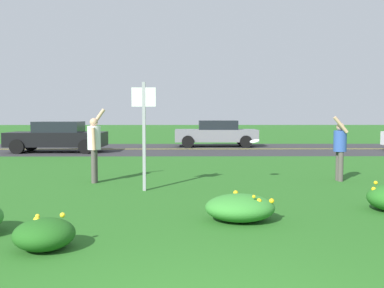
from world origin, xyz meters
name	(u,v)px	position (x,y,z in m)	size (l,w,h in m)	color
ground_plane	(193,175)	(0.00, 9.59, 0.00)	(120.00, 120.00, 0.00)	#26601E
highway_strip	(191,149)	(0.00, 19.17, 0.00)	(120.00, 7.80, 0.01)	#2D2D30
highway_center_stripe	(191,149)	(0.00, 19.17, 0.01)	(120.00, 0.16, 0.00)	yellow
daylily_clump_near_camera	(44,234)	(-2.06, 2.43, 0.21)	(0.81, 0.82, 0.47)	#1E5619
daylily_clump_mid_right	(240,208)	(0.72, 3.98, 0.23)	(1.17, 1.00, 0.49)	#337F2D
sign_post_near_path	(144,125)	(-1.18, 6.94, 1.54)	(0.56, 0.10, 2.54)	#93969B
person_thrower_white_shirt	(94,144)	(-2.60, 8.15, 1.03)	(0.44, 0.50, 1.95)	silver
person_catcher_blue_shirt	(340,146)	(3.93, 8.40, 0.94)	(0.44, 0.50, 1.75)	#2D4C9E
frisbee_white	(255,141)	(1.65, 8.48, 1.07)	(0.27, 0.26, 0.13)	white
car_gray_center_left	(216,133)	(1.44, 20.93, 0.74)	(4.50, 2.00, 1.45)	slate
car_black_center_right	(58,137)	(-6.30, 17.42, 0.74)	(4.50, 2.00, 1.45)	black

